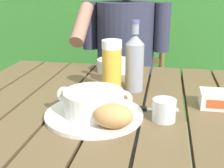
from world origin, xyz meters
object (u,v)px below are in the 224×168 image
serving_plate (94,114)px  soup_bowl (94,102)px  person_eating (124,57)px  water_glass_small (164,110)px  butter_tub (218,99)px  table_knife (146,109)px  bread_roll (112,116)px  beer_glass (112,67)px  diner_bowl (114,65)px  beer_bottle (135,62)px  chair_near_diner (128,88)px

serving_plate → soup_bowl: size_ratio=1.28×
person_eating → water_glass_small: person_eating is taller
soup_bowl → water_glass_small: size_ratio=3.31×
butter_tub → table_knife: butter_tub is taller
serving_plate → bread_roll: 0.11m
beer_glass → diner_bowl: bearing=98.9°
beer_bottle → table_knife: bearing=-72.3°
beer_bottle → chair_near_diner: bearing=98.8°
table_knife → diner_bowl: size_ratio=1.15×
beer_bottle → table_knife: beer_bottle is taller
chair_near_diner → bread_roll: chair_near_diner is taller
chair_near_diner → butter_tub: bearing=-65.5°
person_eating → soup_bowl: (0.03, -0.82, 0.07)m
bread_roll → butter_tub: size_ratio=1.00×
soup_bowl → water_glass_small: 0.20m
butter_tub → diner_bowl: size_ratio=0.77×
person_eating → soup_bowl: bearing=-87.9°
beer_glass → person_eating: bearing=94.2°
soup_bowl → beer_bottle: bearing=70.1°
chair_near_diner → serving_plate: size_ratio=3.18×
serving_plate → soup_bowl: 0.04m
serving_plate → beer_bottle: 0.28m
water_glass_small → diner_bowl: size_ratio=0.47×
soup_bowl → beer_glass: bearing=86.1°
chair_near_diner → bread_roll: (0.10, -1.10, 0.31)m
butter_tub → diner_bowl: bearing=139.5°
chair_near_diner → butter_tub: (0.40, -0.88, 0.29)m
person_eating → serving_plate: 0.82m
chair_near_diner → serving_plate: (0.03, -1.02, 0.27)m
bread_roll → butter_tub: bearing=35.9°
beer_bottle → diner_bowl: 0.27m
bread_roll → table_knife: bread_roll is taller
diner_bowl → water_glass_small: bearing=-63.8°
chair_near_diner → table_knife: (0.18, -0.95, 0.27)m
person_eating → table_knife: 0.77m
soup_bowl → table_knife: bearing=25.8°
beer_glass → soup_bowl: bearing=-93.9°
diner_bowl → soup_bowl: bearing=-86.7°
water_glass_small → table_knife: 0.09m
chair_near_diner → bread_roll: 1.14m
serving_plate → butter_tub: (0.37, 0.14, 0.02)m
bread_roll → butter_tub: bread_roll is taller
beer_bottle → diner_bowl: size_ratio=1.74×
chair_near_diner → diner_bowl: chair_near_diner is taller
serving_plate → diner_bowl: 0.48m
soup_bowl → bread_roll: soup_bowl is taller
person_eating → soup_bowl: size_ratio=5.42×
soup_bowl → person_eating: bearing=92.1°
soup_bowl → water_glass_small: soup_bowl is taller
chair_near_diner → diner_bowl: 0.61m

